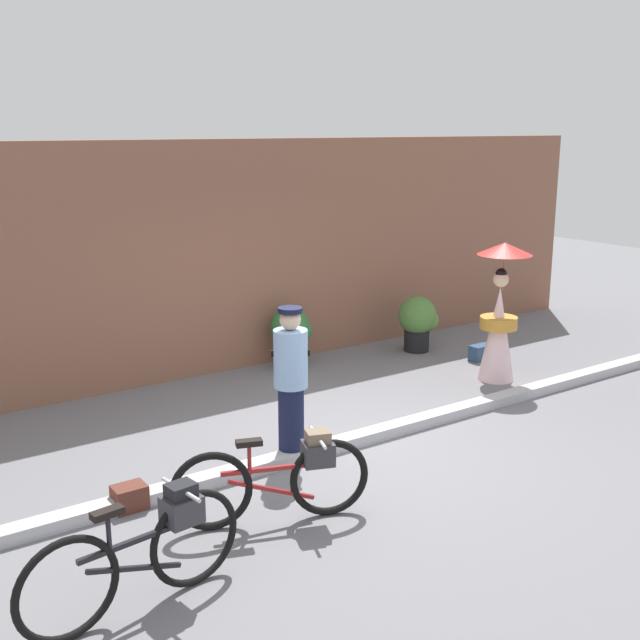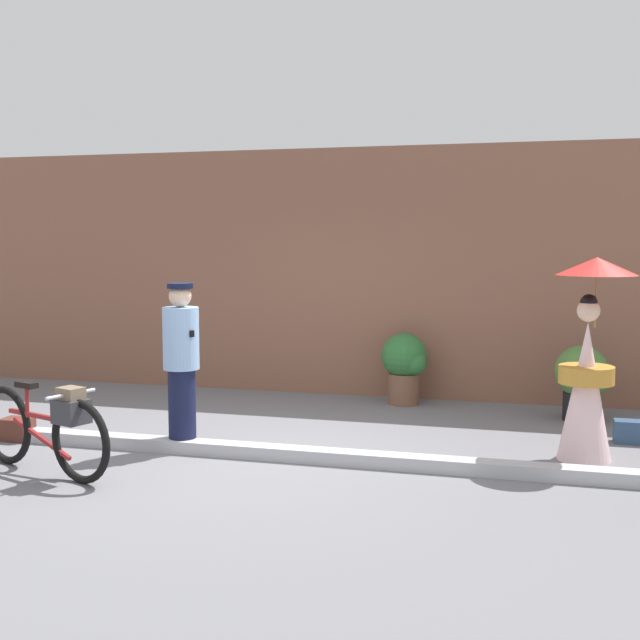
% 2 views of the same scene
% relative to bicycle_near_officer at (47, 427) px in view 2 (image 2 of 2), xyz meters
% --- Properties ---
extents(ground_plane, '(30.00, 30.00, 0.00)m').
position_rel_bicycle_near_officer_xyz_m(ground_plane, '(1.42, 0.96, -0.41)').
color(ground_plane, slate).
extents(building_wall, '(14.00, 0.40, 3.14)m').
position_rel_bicycle_near_officer_xyz_m(building_wall, '(1.42, 4.27, 1.16)').
color(building_wall, brown).
rests_on(building_wall, ground_plane).
extents(sidewalk_curb, '(14.00, 0.20, 0.12)m').
position_rel_bicycle_near_officer_xyz_m(sidewalk_curb, '(1.42, 0.96, -0.35)').
color(sidewalk_curb, '#B2B2B7').
rests_on(sidewalk_curb, ground_plane).
extents(bicycle_near_officer, '(1.64, 0.69, 0.79)m').
position_rel_bicycle_near_officer_xyz_m(bicycle_near_officer, '(0.00, 0.00, 0.00)').
color(bicycle_near_officer, black).
rests_on(bicycle_near_officer, ground_plane).
extents(person_officer, '(0.35, 0.34, 1.59)m').
position_rel_bicycle_near_officer_xyz_m(person_officer, '(0.77, 1.03, 0.43)').
color(person_officer, '#141938').
rests_on(person_officer, ground_plane).
extents(person_with_parasol, '(0.71, 0.71, 1.84)m').
position_rel_bicycle_near_officer_xyz_m(person_with_parasol, '(4.45, 1.68, 0.47)').
color(person_with_parasol, silver).
rests_on(person_with_parasol, ground_plane).
extents(potted_plant_by_door, '(0.56, 0.55, 0.87)m').
position_rel_bicycle_near_officer_xyz_m(potted_plant_by_door, '(2.47, 3.68, 0.09)').
color(potted_plant_by_door, brown).
rests_on(potted_plant_by_door, ground_plane).
extents(potted_plant_small, '(0.59, 0.58, 0.84)m').
position_rel_bicycle_near_officer_xyz_m(potted_plant_small, '(4.50, 3.31, 0.06)').
color(potted_plant_small, black).
rests_on(potted_plant_small, ground_plane).
extents(backpack_on_pavement, '(0.33, 0.19, 0.22)m').
position_rel_bicycle_near_officer_xyz_m(backpack_on_pavement, '(4.92, 2.41, -0.30)').
color(backpack_on_pavement, navy).
rests_on(backpack_on_pavement, ground_plane).
extents(backpack_spare, '(0.29, 0.22, 0.22)m').
position_rel_bicycle_near_officer_xyz_m(backpack_spare, '(-0.98, 0.94, -0.30)').
color(backpack_spare, '#592D23').
rests_on(backpack_spare, ground_plane).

